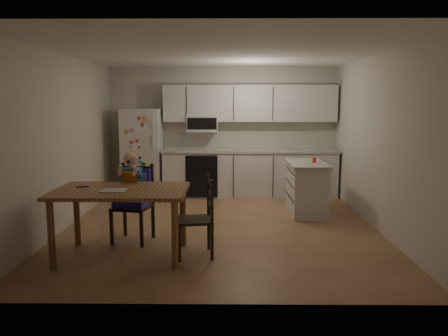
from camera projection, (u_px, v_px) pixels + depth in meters
name	position (u px, v px, depth m)	size (l,w,h in m)	color
room	(221.00, 140.00, 6.72)	(4.52, 5.01, 2.51)	brown
refrigerator	(143.00, 153.00, 8.45)	(0.72, 0.70, 1.70)	silver
kitchen_run	(248.00, 151.00, 8.51)	(3.37, 0.62, 2.15)	silver
kitchen_island	(306.00, 187.00, 7.23)	(0.60, 1.14, 0.84)	silver
red_cup	(314.00, 160.00, 7.12)	(0.07, 0.07, 0.09)	#E04529
dining_table	(121.00, 198.00, 5.09)	(1.53, 0.98, 0.82)	brown
napkin	(114.00, 190.00, 4.97)	(0.27, 0.23, 0.01)	#A2A2A7
toddler_spoon	(82.00, 187.00, 5.19)	(0.02, 0.02, 0.12)	#3A28C2
chair_booster	(133.00, 187.00, 5.70)	(0.53, 0.53, 1.20)	black
chair_side	(202.00, 211.00, 5.17)	(0.48, 0.48, 0.95)	black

